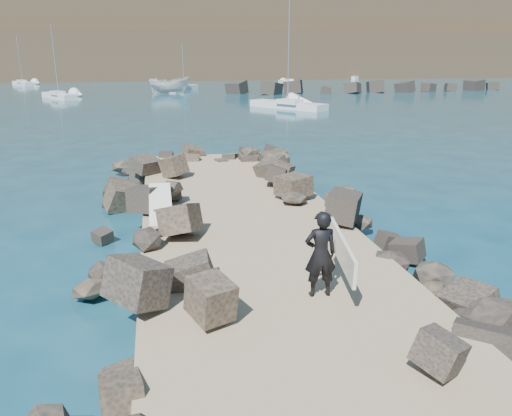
{
  "coord_description": "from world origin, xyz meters",
  "views": [
    {
      "loc": [
        -2.42,
        -13.19,
        5.37
      ],
      "look_at": [
        0.0,
        -1.0,
        1.5
      ],
      "focal_mm": 35.0,
      "sensor_mm": 36.0,
      "label": 1
    }
  ],
  "objects_px": {
    "boat_imported": "(169,85)",
    "sailboat_a": "(59,96)",
    "surfboard_resting": "(161,208)",
    "surfer_with_board": "(324,254)"
  },
  "relations": [
    {
      "from": "surfboard_resting",
      "to": "boat_imported",
      "type": "relative_size",
      "value": 0.45
    },
    {
      "from": "surfer_with_board",
      "to": "sailboat_a",
      "type": "height_order",
      "value": "sailboat_a"
    },
    {
      "from": "surfboard_resting",
      "to": "boat_imported",
      "type": "xyz_separation_m",
      "value": [
        2.09,
        58.07,
        0.07
      ]
    },
    {
      "from": "surfboard_resting",
      "to": "boat_imported",
      "type": "height_order",
      "value": "boat_imported"
    },
    {
      "from": "boat_imported",
      "to": "sailboat_a",
      "type": "relative_size",
      "value": 0.66
    },
    {
      "from": "sailboat_a",
      "to": "surfer_with_board",
      "type": "bearing_deg",
      "value": -75.57
    },
    {
      "from": "surfboard_resting",
      "to": "sailboat_a",
      "type": "height_order",
      "value": "sailboat_a"
    },
    {
      "from": "boat_imported",
      "to": "sailboat_a",
      "type": "distance_m",
      "value": 14.97
    },
    {
      "from": "surfer_with_board",
      "to": "sailboat_a",
      "type": "xyz_separation_m",
      "value": [
        -14.78,
        57.41,
        -1.16
      ]
    },
    {
      "from": "surfboard_resting",
      "to": "surfer_with_board",
      "type": "bearing_deg",
      "value": -59.17
    }
  ]
}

